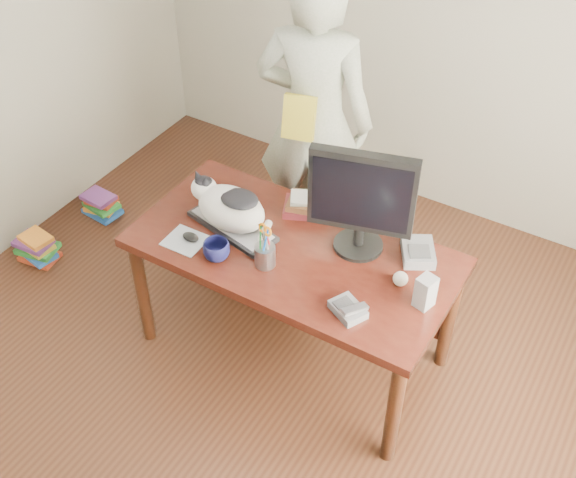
# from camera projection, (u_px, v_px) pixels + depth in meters

# --- Properties ---
(room) EXTENTS (4.50, 4.50, 4.50)m
(room) POSITION_uv_depth(u_px,v_px,m) (213.00, 222.00, 2.75)
(room) COLOR black
(room) RESTS_ON ground
(desk) EXTENTS (1.60, 0.80, 0.75)m
(desk) POSITION_uv_depth(u_px,v_px,m) (301.00, 261.00, 3.68)
(desk) COLOR black
(desk) RESTS_ON ground
(keyboard) EXTENTS (0.51, 0.28, 0.03)m
(keyboard) POSITION_uv_depth(u_px,v_px,m) (232.00, 226.00, 3.64)
(keyboard) COLOR black
(keyboard) RESTS_ON desk
(cat) EXTENTS (0.48, 0.30, 0.27)m
(cat) POSITION_uv_depth(u_px,v_px,m) (229.00, 206.00, 3.56)
(cat) COLOR white
(cat) RESTS_ON keyboard
(monitor) EXTENTS (0.50, 0.30, 0.56)m
(monitor) POSITION_uv_depth(u_px,v_px,m) (362.00, 198.00, 3.32)
(monitor) COLOR black
(monitor) RESTS_ON desk
(pen_cup) EXTENTS (0.12, 0.12, 0.25)m
(pen_cup) POSITION_uv_depth(u_px,v_px,m) (265.00, 254.00, 3.40)
(pen_cup) COLOR gray
(pen_cup) RESTS_ON desk
(mousepad) EXTENTS (0.20, 0.18, 0.00)m
(mousepad) POSITION_uv_depth(u_px,v_px,m) (185.00, 241.00, 3.57)
(mousepad) COLOR #B3B9C0
(mousepad) RESTS_ON desk
(mouse) EXTENTS (0.09, 0.06, 0.04)m
(mouse) POSITION_uv_depth(u_px,v_px,m) (191.00, 237.00, 3.56)
(mouse) COLOR black
(mouse) RESTS_ON mousepad
(coffee_mug) EXTENTS (0.17, 0.17, 0.10)m
(coffee_mug) POSITION_uv_depth(u_px,v_px,m) (216.00, 250.00, 3.44)
(coffee_mug) COLOR #0C0E33
(coffee_mug) RESTS_ON desk
(phone) EXTENTS (0.19, 0.17, 0.07)m
(phone) POSITION_uv_depth(u_px,v_px,m) (349.00, 309.00, 3.19)
(phone) COLOR slate
(phone) RESTS_ON desk
(speaker) EXTENTS (0.09, 0.10, 0.16)m
(speaker) POSITION_uv_depth(u_px,v_px,m) (425.00, 292.00, 3.19)
(speaker) COLOR #9C9C9F
(speaker) RESTS_ON desk
(baseball) EXTENTS (0.07, 0.07, 0.07)m
(baseball) POSITION_uv_depth(u_px,v_px,m) (400.00, 279.00, 3.32)
(baseball) COLOR white
(baseball) RESTS_ON desk
(book_stack) EXTENTS (0.29, 0.26, 0.09)m
(book_stack) POSITION_uv_depth(u_px,v_px,m) (308.00, 205.00, 3.72)
(book_stack) COLOR #481318
(book_stack) RESTS_ON desk
(calculator) EXTENTS (0.23, 0.25, 0.06)m
(calculator) POSITION_uv_depth(u_px,v_px,m) (418.00, 252.00, 3.47)
(calculator) COLOR slate
(calculator) RESTS_ON desk
(person) EXTENTS (0.77, 0.60, 1.86)m
(person) POSITION_uv_depth(u_px,v_px,m) (314.00, 122.00, 4.06)
(person) COLOR silver
(person) RESTS_ON ground
(held_book) EXTENTS (0.20, 0.14, 0.24)m
(held_book) POSITION_uv_depth(u_px,v_px,m) (299.00, 118.00, 3.87)
(held_book) COLOR gold
(held_book) RESTS_ON person
(book_pile_a) EXTENTS (0.27, 0.22, 0.18)m
(book_pile_a) POSITION_uv_depth(u_px,v_px,m) (37.00, 248.00, 4.52)
(book_pile_a) COLOR #A83118
(book_pile_a) RESTS_ON ground
(book_pile_b) EXTENTS (0.26, 0.20, 0.15)m
(book_pile_b) POSITION_uv_depth(u_px,v_px,m) (101.00, 205.00, 4.87)
(book_pile_b) COLOR #1B4EA3
(book_pile_b) RESTS_ON ground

